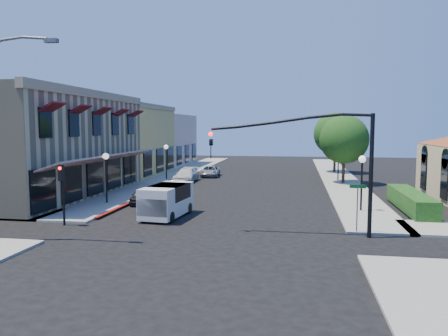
% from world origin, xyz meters
% --- Properties ---
extents(ground, '(120.00, 120.00, 0.00)m').
position_xyz_m(ground, '(0.00, 0.00, 0.00)').
color(ground, black).
rests_on(ground, ground).
extents(sidewalk_left, '(3.50, 50.00, 0.12)m').
position_xyz_m(sidewalk_left, '(-8.75, 27.00, 0.06)').
color(sidewalk_left, gray).
rests_on(sidewalk_left, ground).
extents(sidewalk_right, '(3.50, 50.00, 0.12)m').
position_xyz_m(sidewalk_right, '(8.75, 27.00, 0.06)').
color(sidewalk_right, gray).
rests_on(sidewalk_right, ground).
extents(curb_red_strip, '(0.25, 10.00, 0.06)m').
position_xyz_m(curb_red_strip, '(-6.90, 8.00, 0.00)').
color(curb_red_strip, maroon).
rests_on(curb_red_strip, ground).
extents(corner_brick_building, '(11.77, 18.20, 8.10)m').
position_xyz_m(corner_brick_building, '(-15.45, 11.00, 4.01)').
color(corner_brick_building, tan).
rests_on(corner_brick_building, ground).
extents(yellow_stucco_building, '(10.00, 12.00, 7.60)m').
position_xyz_m(yellow_stucco_building, '(-15.50, 26.00, 3.80)').
color(yellow_stucco_building, tan).
rests_on(yellow_stucco_building, ground).
extents(pink_stucco_building, '(10.00, 12.00, 7.00)m').
position_xyz_m(pink_stucco_building, '(-15.50, 38.00, 3.50)').
color(pink_stucco_building, beige).
rests_on(pink_stucco_building, ground).
extents(hedge, '(1.40, 8.00, 1.10)m').
position_xyz_m(hedge, '(11.70, 9.00, 0.00)').
color(hedge, '#133F12').
rests_on(hedge, ground).
extents(street_tree_a, '(4.56, 4.56, 6.48)m').
position_xyz_m(street_tree_a, '(8.80, 22.00, 4.19)').
color(street_tree_a, '#2F1E13').
rests_on(street_tree_a, ground).
extents(street_tree_b, '(4.94, 4.94, 7.02)m').
position_xyz_m(street_tree_b, '(8.80, 32.00, 4.54)').
color(street_tree_b, '#2F1E13').
rests_on(street_tree_b, ground).
extents(signal_mast_arm, '(8.01, 0.39, 6.00)m').
position_xyz_m(signal_mast_arm, '(5.86, 1.50, 4.09)').
color(signal_mast_arm, black).
rests_on(signal_mast_arm, ground).
extents(secondary_signal, '(0.28, 0.42, 3.32)m').
position_xyz_m(secondary_signal, '(-8.00, 1.41, 2.32)').
color(secondary_signal, black).
rests_on(secondary_signal, ground).
extents(street_name_sign, '(0.80, 0.06, 2.50)m').
position_xyz_m(street_name_sign, '(7.50, 2.20, 1.70)').
color(street_name_sign, '#595B5E').
rests_on(street_name_sign, ground).
extents(lamppost_left_near, '(0.44, 0.44, 3.57)m').
position_xyz_m(lamppost_left_near, '(-8.50, 8.00, 2.74)').
color(lamppost_left_near, black).
rests_on(lamppost_left_near, ground).
extents(lamppost_left_far, '(0.44, 0.44, 3.57)m').
position_xyz_m(lamppost_left_far, '(-8.50, 22.00, 2.74)').
color(lamppost_left_far, black).
rests_on(lamppost_left_far, ground).
extents(lamppost_right_near, '(0.44, 0.44, 3.57)m').
position_xyz_m(lamppost_right_near, '(8.50, 8.00, 2.74)').
color(lamppost_right_near, black).
rests_on(lamppost_right_near, ground).
extents(lamppost_right_far, '(0.44, 0.44, 3.57)m').
position_xyz_m(lamppost_right_far, '(8.50, 24.00, 2.74)').
color(lamppost_right_far, black).
rests_on(lamppost_right_far, ground).
extents(white_van, '(2.28, 4.46, 1.90)m').
position_xyz_m(white_van, '(-3.12, 4.51, 1.10)').
color(white_van, silver).
rests_on(white_van, ground).
extents(parked_car_a, '(1.71, 3.33, 1.08)m').
position_xyz_m(parked_car_a, '(-6.20, 8.70, 0.54)').
color(parked_car_a, '#232325').
rests_on(parked_car_a, ground).
extents(parked_car_b, '(1.17, 3.35, 1.10)m').
position_xyz_m(parked_car_b, '(-4.80, 13.00, 0.55)').
color(parked_car_b, '#B9BBBE').
rests_on(parked_car_b, ground).
extents(parked_car_c, '(1.89, 4.54, 1.31)m').
position_xyz_m(parked_car_c, '(-6.20, 21.11, 0.66)').
color(parked_car_c, silver).
rests_on(parked_car_c, ground).
extents(parked_car_d, '(2.23, 4.24, 1.14)m').
position_xyz_m(parked_car_d, '(-4.80, 26.00, 0.57)').
color(parked_car_d, '#9FA2A4').
rests_on(parked_car_d, ground).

